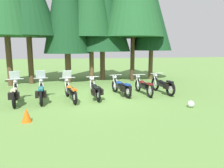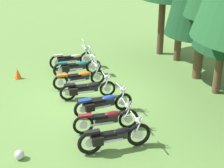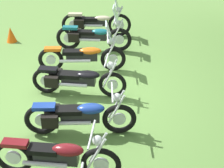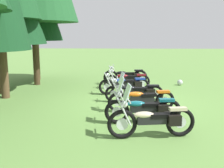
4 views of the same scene
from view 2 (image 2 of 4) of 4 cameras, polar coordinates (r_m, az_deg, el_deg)
The scene contains 10 objects.
ground_plane at distance 13.51m, azimuth -3.82°, elevation -2.49°, with size 80.00×80.00×0.00m, color #608C42.
motorcycle_0 at distance 16.63m, azimuth -6.84°, elevation 4.23°, with size 0.78×2.24×1.39m.
motorcycle_1 at distance 15.63m, azimuth -5.98°, elevation 2.95°, with size 0.68×2.25×1.37m.
motorcycle_2 at distance 14.43m, azimuth -5.38°, elevation 1.17°, with size 0.78×2.31×1.35m.
motorcycle_3 at distance 13.37m, azimuth -4.30°, elevation -0.76°, with size 0.66×2.26×0.98m.
motorcycle_4 at distance 12.15m, azimuth -1.61°, elevation -3.23°, with size 0.85×2.22×1.00m.
motorcycle_5 at distance 11.10m, azimuth -0.88°, elevation -5.96°, with size 0.73×2.22×1.00m.
motorcycle_6 at distance 10.17m, azimuth 0.30°, elevation -8.91°, with size 0.77×2.29×1.04m.
traffic_cone at distance 15.91m, azimuth -15.65°, elevation 1.70°, with size 0.32×0.32×0.48m, color #EA590F.
dropped_helmet at distance 10.31m, azimuth -15.38°, elevation -11.45°, with size 0.29×0.29×0.29m, color silver.
Camera 2 is at (12.07, -1.45, 5.90)m, focal length 54.10 mm.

